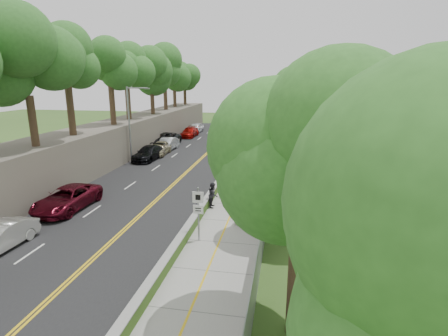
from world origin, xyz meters
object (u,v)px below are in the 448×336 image
(concrete_block, at_px, (245,219))
(person_far, at_px, (264,152))
(construction_barrel, at_px, (272,156))
(painter_0, at_px, (228,186))
(signpost, at_px, (198,208))
(streetlight, at_px, (131,119))
(car_2, at_px, (67,199))

(concrete_block, xyz_separation_m, person_far, (-0.03, 17.60, 0.58))
(construction_barrel, height_order, painter_0, painter_0)
(signpost, bearing_deg, streetlight, 124.08)
(signpost, distance_m, person_far, 20.42)
(signpost, distance_m, painter_0, 7.63)
(person_far, bearing_deg, construction_barrel, -174.20)
(painter_0, height_order, person_far, person_far)
(concrete_block, height_order, painter_0, painter_0)
(painter_0, bearing_deg, person_far, -22.32)
(concrete_block, distance_m, car_2, 12.35)
(person_far, bearing_deg, streetlight, 11.92)
(streetlight, distance_m, painter_0, 15.66)
(car_2, bearing_deg, concrete_block, -0.55)
(signpost, height_order, concrete_block, signpost)
(car_2, xyz_separation_m, painter_0, (10.49, 4.45, 0.13))
(concrete_block, height_order, person_far, person_far)
(construction_barrel, xyz_separation_m, concrete_block, (-0.87, -17.72, -0.08))
(construction_barrel, bearing_deg, signpost, -98.68)
(streetlight, xyz_separation_m, signpost, (11.51, -17.02, -2.68))
(streetlight, height_order, signpost, streetlight)
(streetlight, xyz_separation_m, person_far, (13.73, 3.26, -3.66))
(streetlight, xyz_separation_m, concrete_block, (13.76, -14.34, -4.24))
(painter_0, bearing_deg, streetlight, 37.33)
(signpost, xyz_separation_m, painter_0, (0.40, 7.55, -1.02))
(streetlight, relative_size, person_far, 4.28)
(car_2, distance_m, painter_0, 11.39)
(painter_0, relative_size, person_far, 0.95)
(signpost, relative_size, car_2, 0.56)
(concrete_block, relative_size, person_far, 0.57)
(car_2, bearing_deg, streetlight, 97.25)
(streetlight, distance_m, concrete_block, 20.32)
(construction_barrel, distance_m, painter_0, 13.13)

